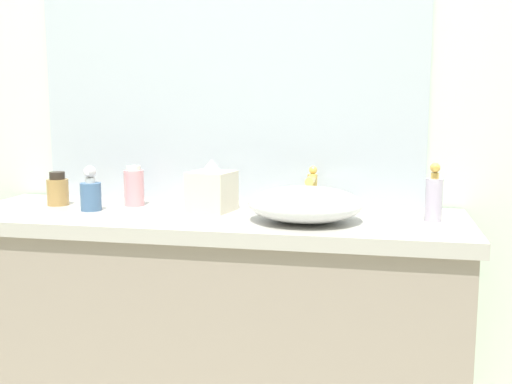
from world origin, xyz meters
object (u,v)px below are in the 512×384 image
(sink_basin, at_px, (305,204))
(soap_dispenser, at_px, (434,197))
(lotion_bottle, at_px, (58,190))
(perfume_bottle, at_px, (134,187))
(tissue_box, at_px, (212,189))
(spray_can, at_px, (91,193))

(sink_basin, xyz_separation_m, soap_dispenser, (0.38, 0.08, 0.02))
(soap_dispenser, height_order, lotion_bottle, soap_dispenser)
(soap_dispenser, distance_m, perfume_bottle, 1.01)
(perfume_bottle, height_order, tissue_box, tissue_box)
(soap_dispenser, bearing_deg, lotion_bottle, 178.47)
(lotion_bottle, bearing_deg, soap_dispenser, -1.53)
(soap_dispenser, relative_size, lotion_bottle, 1.53)
(sink_basin, xyz_separation_m, lotion_bottle, (-0.89, 0.11, 0.00))
(soap_dispenser, xyz_separation_m, perfume_bottle, (-1.01, 0.08, -0.01))
(soap_dispenser, height_order, spray_can, soap_dispenser)
(perfume_bottle, bearing_deg, soap_dispenser, -4.56)
(soap_dispenser, bearing_deg, sink_basin, -168.24)
(sink_basin, bearing_deg, tissue_box, 161.10)
(sink_basin, distance_m, tissue_box, 0.35)
(tissue_box, bearing_deg, soap_dispenser, -2.56)
(perfume_bottle, bearing_deg, tissue_box, -9.32)
(perfume_bottle, relative_size, spray_can, 0.93)
(soap_dispenser, bearing_deg, spray_can, -177.93)
(soap_dispenser, height_order, perfume_bottle, soap_dispenser)
(sink_basin, xyz_separation_m, spray_can, (-0.73, 0.04, 0.01))
(soap_dispenser, relative_size, spray_can, 1.19)
(lotion_bottle, bearing_deg, tissue_box, -0.22)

